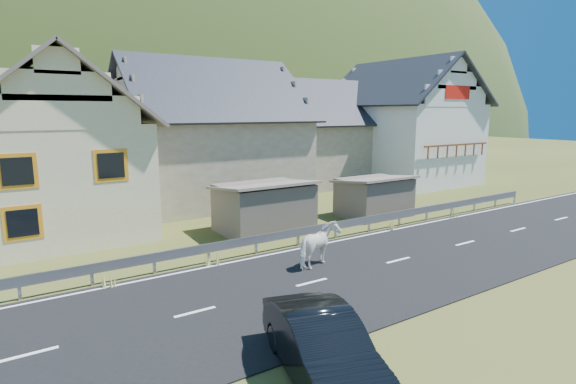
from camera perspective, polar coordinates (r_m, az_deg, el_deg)
ground at (r=17.43m, az=13.82°, el=-8.54°), size 160.00×160.00×0.00m
road at (r=17.42m, az=13.82°, el=-8.48°), size 60.00×7.00×0.04m
lane_markings at (r=17.42m, az=13.83°, el=-8.40°), size 60.00×6.60×0.01m
guardrail at (r=19.84m, az=6.09°, el=-4.31°), size 28.10×0.09×0.75m
shed_left at (r=20.86m, az=-3.08°, el=-2.02°), size 4.30×3.30×2.40m
shed_right at (r=24.36m, az=10.86°, el=-0.65°), size 3.80×2.90×2.20m
house_cream at (r=23.27m, az=-27.91°, el=6.18°), size 7.80×9.80×8.30m
house_stone_a at (r=28.46m, az=-10.11°, el=8.28°), size 10.80×9.80×8.90m
house_stone_b at (r=35.26m, az=3.81°, el=8.11°), size 9.80×8.80×8.10m
house_white at (r=37.05m, az=14.22°, el=9.20°), size 8.80×10.80×9.70m
mountain at (r=193.60m, az=-27.85°, el=1.45°), size 440.00×280.00×260.00m
horse at (r=16.13m, az=3.95°, el=-6.74°), size 1.44×2.02×1.55m
car at (r=9.85m, az=4.39°, el=-19.02°), size 2.60×4.54×1.42m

